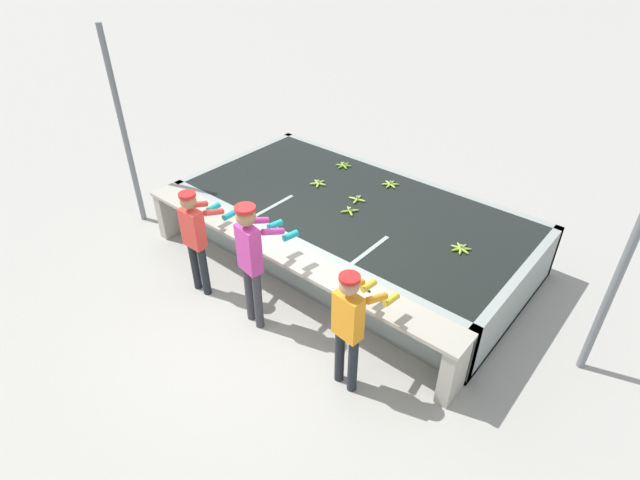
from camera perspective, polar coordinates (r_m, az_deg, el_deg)
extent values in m
plane|color=#A3A099|center=(6.92, -5.35, -7.53)|extent=(80.00, 80.00, 0.00)
cube|color=gray|center=(7.97, 3.77, -0.75)|extent=(5.28, 2.70, 0.06)
cube|color=gray|center=(6.93, -2.57, -2.85)|extent=(5.28, 0.12, 0.83)
cube|color=gray|center=(8.69, 9.02, 5.08)|extent=(5.28, 0.12, 0.83)
cube|color=gray|center=(9.29, -9.04, 7.12)|extent=(0.12, 2.70, 0.83)
cube|color=gray|center=(6.87, 21.44, -6.08)|extent=(0.12, 2.70, 0.83)
cube|color=black|center=(7.74, 3.88, 1.74)|extent=(5.04, 2.46, 0.76)
cube|color=gray|center=(7.71, -5.11, 1.30)|extent=(0.06, 0.80, 0.83)
cube|color=gray|center=(6.79, 5.59, -3.94)|extent=(0.06, 0.80, 0.83)
cube|color=#A8A393|center=(6.54, -4.34, -1.28)|extent=(5.28, 0.45, 0.05)
cube|color=#A8A393|center=(8.48, -16.73, 2.96)|extent=(0.16, 0.41, 0.78)
cube|color=#A8A393|center=(5.76, 15.02, -14.19)|extent=(0.16, 0.41, 0.78)
cylinder|color=#1E2328|center=(7.17, -14.10, -2.85)|extent=(0.11, 0.11, 0.77)
cylinder|color=#1E2328|center=(7.04, -13.07, -3.48)|extent=(0.11, 0.11, 0.77)
cube|color=#DB3D33|center=(6.74, -14.34, 1.30)|extent=(0.32, 0.18, 0.55)
sphere|color=#9E704C|center=(6.53, -14.84, 4.31)|extent=(0.21, 0.21, 0.21)
cylinder|color=red|center=(6.48, -14.96, 5.03)|extent=(0.22, 0.22, 0.04)
cylinder|color=#DB3D33|center=(6.88, -13.80, 3.97)|extent=(0.09, 0.31, 0.18)
cylinder|color=teal|center=(7.09, -12.08, 3.64)|extent=(0.09, 0.20, 0.08)
cylinder|color=#DB3D33|center=(6.65, -12.05, 3.12)|extent=(0.09, 0.31, 0.18)
cylinder|color=teal|center=(6.87, -10.33, 2.81)|extent=(0.09, 0.20, 0.08)
cylinder|color=#38383D|center=(6.50, -8.09, -5.96)|extent=(0.11, 0.11, 0.87)
cylinder|color=#38383D|center=(6.37, -7.09, -6.86)|extent=(0.11, 0.11, 0.87)
cube|color=#BC388E|center=(5.98, -8.12, -1.02)|extent=(0.34, 0.22, 0.61)
sphere|color=#9E704C|center=(5.73, -8.49, 2.68)|extent=(0.23, 0.23, 0.23)
cylinder|color=red|center=(5.68, -8.58, 3.61)|extent=(0.25, 0.25, 0.04)
cylinder|color=#BC388E|center=(6.08, -7.16, 2.23)|extent=(0.13, 0.32, 0.18)
cylinder|color=teal|center=(6.28, -5.17, 1.74)|extent=(0.12, 0.21, 0.08)
cylinder|color=#BC388E|center=(5.85, -5.40, 0.96)|extent=(0.13, 0.32, 0.18)
cylinder|color=teal|center=(6.06, -3.40, 0.50)|extent=(0.12, 0.21, 0.08)
cylinder|color=#1E2328|center=(5.73, 2.26, -13.01)|extent=(0.11, 0.11, 0.77)
cylinder|color=#1E2328|center=(5.64, 3.76, -14.07)|extent=(0.11, 0.11, 0.77)
cube|color=orange|center=(5.22, 3.22, -8.66)|extent=(0.34, 0.20, 0.55)
sphere|color=tan|center=(4.95, 3.37, -5.20)|extent=(0.21, 0.21, 0.21)
cylinder|color=red|center=(4.89, 3.41, -4.34)|extent=(0.22, 0.22, 0.04)
cylinder|color=orange|center=(5.31, 3.88, -5.04)|extent=(0.11, 0.32, 0.18)
cylinder|color=gold|center=(5.57, 5.57, -5.20)|extent=(0.10, 0.21, 0.08)
cylinder|color=orange|center=(5.16, 6.51, -6.64)|extent=(0.11, 0.32, 0.18)
cylinder|color=gold|center=(5.42, 8.12, -6.73)|extent=(0.10, 0.21, 0.08)
ellipsoid|color=#7FAD33|center=(7.32, 3.84, 3.37)|extent=(0.13, 0.16, 0.04)
ellipsoid|color=#7FAD33|center=(7.35, 3.32, 3.55)|extent=(0.16, 0.13, 0.04)
ellipsoid|color=#7FAD33|center=(7.30, 3.01, 3.29)|extent=(0.13, 0.16, 0.04)
ellipsoid|color=#7FAD33|center=(7.26, 3.53, 3.11)|extent=(0.16, 0.13, 0.04)
cylinder|color=tan|center=(7.29, 3.44, 3.57)|extent=(0.03, 0.03, 0.04)
ellipsoid|color=#9EC642|center=(7.63, 3.89, 4.75)|extent=(0.17, 0.07, 0.04)
ellipsoid|color=#9EC642|center=(7.57, 4.11, 4.47)|extent=(0.07, 0.17, 0.04)
ellipsoid|color=#9EC642|center=(7.59, 4.65, 4.56)|extent=(0.17, 0.07, 0.04)
ellipsoid|color=#9EC642|center=(7.66, 4.44, 4.84)|extent=(0.07, 0.17, 0.04)
cylinder|color=tan|center=(7.59, 4.28, 4.89)|extent=(0.03, 0.03, 0.04)
ellipsoid|color=#93BC3D|center=(8.13, 7.83, 6.49)|extent=(0.17, 0.10, 0.04)
ellipsoid|color=#93BC3D|center=(8.09, 7.65, 6.34)|extent=(0.16, 0.13, 0.04)
ellipsoid|color=#93BC3D|center=(8.05, 7.87, 6.17)|extent=(0.06, 0.17, 0.04)
ellipsoid|color=#93BC3D|center=(8.06, 8.26, 6.16)|extent=(0.17, 0.10, 0.04)
ellipsoid|color=#93BC3D|center=(8.10, 8.43, 6.31)|extent=(0.16, 0.13, 0.04)
ellipsoid|color=#93BC3D|center=(8.14, 8.21, 6.48)|extent=(0.06, 0.17, 0.04)
cylinder|color=tan|center=(8.08, 8.06, 6.55)|extent=(0.03, 0.03, 0.04)
ellipsoid|color=#9EC642|center=(8.09, -0.36, 6.66)|extent=(0.17, 0.10, 0.04)
ellipsoid|color=#9EC642|center=(8.04, -0.59, 6.47)|extent=(0.14, 0.15, 0.04)
ellipsoid|color=#9EC642|center=(8.00, -0.27, 6.31)|extent=(0.12, 0.17, 0.04)
ellipsoid|color=#9EC642|center=(8.02, 0.15, 6.41)|extent=(0.17, 0.07, 0.04)
ellipsoid|color=#9EC642|center=(8.08, 0.09, 6.62)|extent=(0.05, 0.17, 0.04)
cylinder|color=tan|center=(8.03, -0.19, 6.72)|extent=(0.03, 0.03, 0.04)
ellipsoid|color=#8CB738|center=(6.80, 15.65, -0.68)|extent=(0.15, 0.14, 0.04)
ellipsoid|color=#8CB738|center=(6.77, 15.37, -0.80)|extent=(0.17, 0.06, 0.04)
ellipsoid|color=#8CB738|center=(6.73, 15.41, -1.04)|extent=(0.12, 0.16, 0.04)
ellipsoid|color=#8CB738|center=(6.71, 15.75, -1.20)|extent=(0.09, 0.17, 0.04)
ellipsoid|color=#8CB738|center=(6.73, 16.13, -1.18)|extent=(0.17, 0.09, 0.04)
ellipsoid|color=#8CB738|center=(6.76, 16.26, -0.98)|extent=(0.16, 0.12, 0.04)
ellipsoid|color=#8CB738|center=(6.80, 16.05, -0.76)|extent=(0.05, 0.17, 0.04)
cylinder|color=tan|center=(6.73, 15.85, -0.70)|extent=(0.03, 0.03, 0.04)
ellipsoid|color=#7FAD33|center=(8.63, 3.09, 8.48)|extent=(0.17, 0.11, 0.04)
ellipsoid|color=#7FAD33|center=(8.68, 2.97, 8.64)|extent=(0.04, 0.17, 0.04)
ellipsoid|color=#7FAD33|center=(8.69, 2.61, 8.67)|extent=(0.16, 0.12, 0.04)
ellipsoid|color=#7FAD33|center=(8.65, 2.37, 8.56)|extent=(0.17, 0.11, 0.04)
ellipsoid|color=#7FAD33|center=(8.60, 2.49, 8.41)|extent=(0.04, 0.17, 0.04)
ellipsoid|color=#7FAD33|center=(8.59, 2.86, 8.37)|extent=(0.16, 0.12, 0.04)
cylinder|color=tan|center=(8.63, 2.74, 8.73)|extent=(0.03, 0.03, 0.04)
cube|color=silver|center=(5.77, 6.75, -6.63)|extent=(0.20, 0.07, 0.00)
cube|color=black|center=(5.88, 5.36, -5.66)|extent=(0.10, 0.04, 0.02)
cylinder|color=slate|center=(8.55, -21.51, 11.43)|extent=(0.09, 0.09, 3.20)
cylinder|color=slate|center=(5.94, 31.59, -1.75)|extent=(0.09, 0.09, 3.20)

